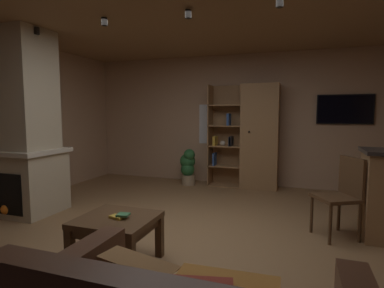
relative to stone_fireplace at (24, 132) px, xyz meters
The scene contains 16 objects.
floor 2.73m from the stone_fireplace, ahead, with size 6.01×6.13×0.02m, color olive.
wall_back 3.74m from the stone_fireplace, 48.91° to the left, with size 6.13×0.06×2.55m, color tan.
ceiling 2.84m from the stone_fireplace, ahead, with size 6.01×6.13×0.02m, color #8E6B47.
window_pane_back 3.41m from the stone_fireplace, 54.62° to the left, with size 0.57×0.01×0.79m, color white.
stone_fireplace is the anchor object (origin of this frame).
bookshelf_cabinet 3.83m from the stone_fireplace, 41.61° to the left, with size 1.31×0.41×1.95m.
coffee_table 2.41m from the stone_fireplace, 24.13° to the right, with size 0.69×0.64×0.46m.
table_book_0 2.41m from the stone_fireplace, 24.56° to the right, with size 0.14×0.08×0.02m, color gold.
table_book_1 2.45m from the stone_fireplace, 23.65° to the right, with size 0.11×0.10×0.02m, color #387247.
dining_chair 4.21m from the stone_fireplace, ahead, with size 0.57×0.57×0.92m.
potted_floor_plant 2.96m from the stone_fireplace, 56.12° to the left, with size 0.32×0.32×0.71m.
wall_mounted_tv 5.19m from the stone_fireplace, 32.08° to the left, with size 0.92×0.06×0.52m.
track_light_spot_0 1.39m from the stone_fireplace, 10.99° to the right, with size 0.07×0.07×0.09m, color black.
track_light_spot_1 1.98m from the stone_fireplace, ahead, with size 0.07×0.07×0.09m, color black.
track_light_spot_2 2.82m from the stone_fireplace, ahead, with size 0.07×0.07×0.09m, color black.
track_light_spot_3 3.69m from the stone_fireplace, ahead, with size 0.07×0.07×0.09m, color black.
Camera 1 is at (1.21, -3.08, 1.42)m, focal length 29.27 mm.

